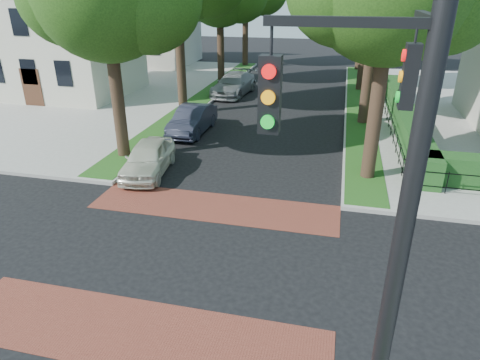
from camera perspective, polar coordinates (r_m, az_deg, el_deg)
name	(u,v)px	position (r m, az deg, el deg)	size (l,w,h in m)	color
ground	(184,256)	(13.05, -7.50, -10.02)	(120.00, 120.00, 0.00)	black
sidewalk_nw	(33,88)	(38.07, -25.88, 11.00)	(30.00, 30.00, 0.15)	gray
crosswalk_far	(214,207)	(15.63, -3.47, -3.60)	(9.00, 2.20, 0.01)	brown
crosswalk_near	(136,333)	(10.79, -13.69, -19.22)	(9.00, 2.20, 0.01)	brown
grass_strip_ne	(359,105)	(30.00, 15.59, 9.65)	(1.60, 29.80, 0.02)	#154213
grass_strip_nw	(204,96)	(31.43, -4.77, 11.10)	(1.60, 29.80, 0.02)	#154213
hedge_main_road	(404,114)	(26.10, 20.98, 8.16)	(1.00, 18.00, 1.20)	#153D17
fence_main_road	(388,116)	(26.04, 19.18, 8.05)	(0.06, 18.00, 0.90)	black
house_left_near	(59,23)	(34.23, -22.95, 18.75)	(10.00, 9.00, 10.14)	beige
house_left_far	(145,12)	(46.39, -12.59, 21.00)	(10.00, 9.00, 10.14)	#BCB8A8
traffic_signal	(391,196)	(6.22, 19.44, -1.97)	(2.17, 2.00, 8.00)	black
parked_car_front	(148,158)	(18.58, -12.15, 2.90)	(1.65, 4.09, 1.39)	beige
parked_car_middle	(192,120)	(23.59, -6.37, 7.98)	(1.55, 4.43, 1.46)	#1F222F
parked_car_rear	(234,84)	(32.28, -0.83, 12.66)	(2.19, 5.38, 1.56)	gray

